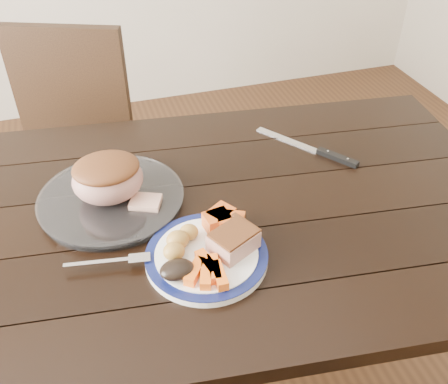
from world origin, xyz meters
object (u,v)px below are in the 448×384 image
object	(u,v)px
chair_far	(70,147)
pork_slice	(233,241)
roast_joint	(108,179)
carving_knife	(324,153)
dinner_plate	(207,257)
serving_platter	(112,200)
dining_table	(191,238)
fork	(114,261)

from	to	relation	value
chair_far	pork_slice	distance (m)	1.00
pork_slice	roast_joint	world-z (taller)	roast_joint
chair_far	roast_joint	world-z (taller)	chair_far
chair_far	carving_knife	world-z (taller)	chair_far
dinner_plate	serving_platter	size ratio (longest dim) A/B	0.77
chair_far	pork_slice	bearing A→B (deg)	131.82
serving_platter	dining_table	bearing A→B (deg)	-25.16
dining_table	chair_far	bearing A→B (deg)	110.64
fork	roast_joint	size ratio (longest dim) A/B	1.07
dinner_plate	carving_knife	bearing A→B (deg)	34.44
serving_platter	pork_slice	world-z (taller)	pork_slice
fork	roast_joint	bearing A→B (deg)	93.61
fork	roast_joint	world-z (taller)	roast_joint
fork	carving_knife	distance (m)	0.66
dinner_plate	roast_joint	size ratio (longest dim) A/B	1.57
serving_platter	carving_knife	xyz separation A→B (m)	(0.59, 0.04, -0.00)
serving_platter	roast_joint	size ratio (longest dim) A/B	2.05
fork	roast_joint	xyz separation A→B (m)	(0.02, 0.22, 0.05)
serving_platter	pork_slice	size ratio (longest dim) A/B	3.66
dining_table	chair_far	distance (m)	0.79
serving_platter	dinner_plate	bearing A→B (deg)	-56.14
pork_slice	fork	size ratio (longest dim) A/B	0.52
carving_knife	chair_far	bearing A→B (deg)	-166.72
chair_far	carving_knife	xyz separation A→B (m)	(0.69, -0.61, 0.23)
dining_table	chair_far	xyz separation A→B (m)	(-0.28, 0.73, -0.13)
fork	pork_slice	bearing A→B (deg)	0.31
chair_far	pork_slice	world-z (taller)	chair_far
dinner_plate	fork	size ratio (longest dim) A/B	1.47
dinner_plate	roast_joint	world-z (taller)	roast_joint
dining_table	serving_platter	distance (m)	0.22
chair_far	roast_joint	size ratio (longest dim) A/B	5.60
dinner_plate	pork_slice	world-z (taller)	pork_slice
roast_joint	dinner_plate	bearing A→B (deg)	-56.14
dining_table	serving_platter	bearing A→B (deg)	154.84
dining_table	fork	world-z (taller)	fork
chair_far	carving_knife	bearing A→B (deg)	160.10
chair_far	serving_platter	bearing A→B (deg)	120.81
chair_far	dining_table	bearing A→B (deg)	132.54
serving_platter	fork	bearing A→B (deg)	-95.52
chair_far	fork	bearing A→B (deg)	117.23
dining_table	serving_platter	size ratio (longest dim) A/B	4.98
serving_platter	pork_slice	xyz separation A→B (m)	(0.23, -0.26, 0.03)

